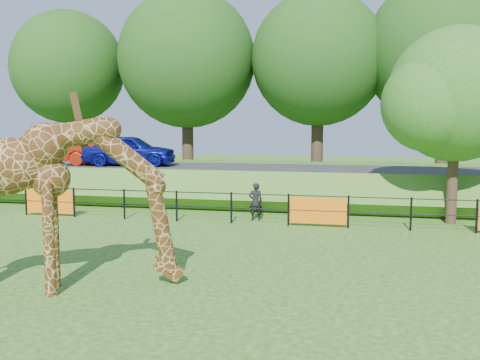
{
  "coord_description": "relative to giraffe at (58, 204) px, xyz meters",
  "views": [
    {
      "loc": [
        4.12,
        -9.91,
        3.57
      ],
      "look_at": [
        1.19,
        3.89,
        2.0
      ],
      "focal_mm": 40.0,
      "sensor_mm": 36.0,
      "label": 1
    }
  ],
  "objects": [
    {
      "name": "embankment",
      "position": [
        1.86,
        15.47,
        -1.19
      ],
      "size": [
        40.0,
        9.0,
        1.3
      ],
      "primitive_type": "cube",
      "color": "#2B5415",
      "rests_on": "ground"
    },
    {
      "name": "road",
      "position": [
        1.86,
        13.97,
        -0.48
      ],
      "size": [
        40.0,
        5.0,
        0.12
      ],
      "primitive_type": "cube",
      "color": "#2C2C2E",
      "rests_on": "embankment"
    },
    {
      "name": "ground",
      "position": [
        1.86,
        -0.03,
        -1.84
      ],
      "size": [
        90.0,
        90.0,
        0.0
      ],
      "primitive_type": "plane",
      "color": "#2B5415",
      "rests_on": "ground"
    },
    {
      "name": "visitor",
      "position": [
        2.58,
        8.73,
        -1.16
      ],
      "size": [
        0.58,
        0.48,
        1.36
      ],
      "primitive_type": "imported",
      "rotation": [
        0.0,
        0.0,
        3.49
      ],
      "color": "black",
      "rests_on": "ground"
    },
    {
      "name": "perimeter_fence",
      "position": [
        1.86,
        7.97,
        -1.29
      ],
      "size": [
        28.07,
        0.1,
        1.1
      ],
      "primitive_type": null,
      "color": "black",
      "rests_on": "ground"
    },
    {
      "name": "car_blue",
      "position": [
        -4.52,
        13.99,
        0.33
      ],
      "size": [
        4.56,
        2.24,
        1.5
      ],
      "primitive_type": "imported",
      "rotation": [
        0.0,
        0.0,
        1.68
      ],
      "color": "#141CA6",
      "rests_on": "road"
    },
    {
      "name": "car_red",
      "position": [
        -5.63,
        14.06,
        0.32
      ],
      "size": [
        4.64,
        2.0,
        1.49
      ],
      "primitive_type": "imported",
      "rotation": [
        0.0,
        0.0,
        1.67
      ],
      "color": "#B8250D",
      "rests_on": "road"
    },
    {
      "name": "bg_tree_line",
      "position": [
        3.75,
        21.97,
        5.35
      ],
      "size": [
        37.3,
        8.8,
        11.82
      ],
      "color": "#382819",
      "rests_on": "ground"
    },
    {
      "name": "giraffe",
      "position": [
        0.0,
        0.0,
        0.0
      ],
      "size": [
        5.1,
        2.97,
        3.69
      ],
      "primitive_type": null,
      "rotation": [
        0.0,
        0.0,
        0.42
      ],
      "color": "#502E10",
      "rests_on": "ground"
    },
    {
      "name": "tree_east",
      "position": [
        9.46,
        9.6,
        2.44
      ],
      "size": [
        5.4,
        4.71,
        6.76
      ],
      "color": "#382819",
      "rests_on": "ground"
    }
  ]
}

